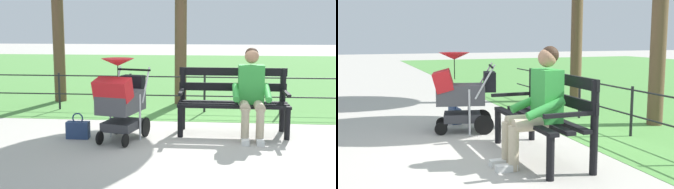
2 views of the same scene
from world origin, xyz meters
The scene contains 6 objects.
ground_plane centered at (0.00, 0.00, 0.00)m, with size 60.00×60.00×0.00m, color #ADA89E.
park_bench centered at (-0.43, -0.12, 0.53)m, with size 1.60×0.61×0.96m.
person_on_bench centered at (-0.68, 0.11, 0.68)m, with size 0.53×0.74×1.28m.
stroller centered at (1.12, 0.49, 0.59)m, with size 0.69×0.97×1.15m.
handbag centered at (1.76, 0.41, 0.13)m, with size 0.32×0.14×0.37m.
park_fence centered at (-0.28, -1.65, 0.42)m, with size 8.26×0.04×0.70m.
Camera 2 is at (-4.56, 1.95, 1.37)m, focal length 43.80 mm.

